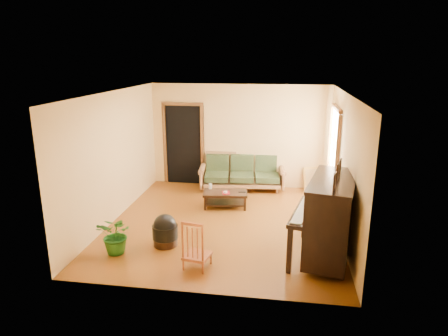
% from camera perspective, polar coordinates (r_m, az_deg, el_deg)
% --- Properties ---
extents(floor, '(5.00, 5.00, 0.00)m').
position_cam_1_polar(floor, '(8.15, 0.01, -7.85)').
color(floor, '#5E2E0C').
rests_on(floor, ground).
extents(doorway, '(1.08, 0.16, 2.05)m').
position_cam_1_polar(doorway, '(10.44, -5.81, 3.28)').
color(doorway, black).
rests_on(doorway, floor).
extents(window, '(0.12, 1.36, 1.46)m').
position_cam_1_polar(window, '(8.92, 15.53, 3.77)').
color(window, white).
rests_on(window, right_wall).
extents(sofa, '(2.17, 1.10, 0.89)m').
position_cam_1_polar(sofa, '(10.02, 2.58, -0.61)').
color(sofa, brown).
rests_on(sofa, floor).
extents(coffee_table, '(1.03, 0.64, 0.35)m').
position_cam_1_polar(coffee_table, '(8.92, 0.19, -4.50)').
color(coffee_table, black).
rests_on(coffee_table, floor).
extents(armchair, '(0.80, 0.84, 0.83)m').
position_cam_1_polar(armchair, '(8.41, 13.65, -4.49)').
color(armchair, brown).
rests_on(armchair, floor).
extents(piano, '(1.23, 1.73, 1.39)m').
position_cam_1_polar(piano, '(6.75, 14.97, -7.19)').
color(piano, black).
rests_on(piano, floor).
extents(footstool, '(0.56, 0.56, 0.43)m').
position_cam_1_polar(footstool, '(7.25, -8.39, -9.28)').
color(footstool, black).
rests_on(footstool, floor).
extents(red_chair, '(0.46, 0.49, 0.83)m').
position_cam_1_polar(red_chair, '(6.40, -3.89, -10.70)').
color(red_chair, brown).
rests_on(red_chair, floor).
extents(leaning_frame, '(0.46, 0.26, 0.61)m').
position_cam_1_polar(leaning_frame, '(10.27, 12.48, -1.40)').
color(leaning_frame, gold).
rests_on(leaning_frame, floor).
extents(ceramic_crock, '(0.22, 0.22, 0.25)m').
position_cam_1_polar(ceramic_crock, '(10.22, 13.17, -2.56)').
color(ceramic_crock, '#305192').
rests_on(ceramic_crock, floor).
extents(potted_plant, '(0.69, 0.63, 0.68)m').
position_cam_1_polar(potted_plant, '(7.09, -15.07, -9.18)').
color(potted_plant, '#1B5518').
rests_on(potted_plant, floor).
extents(book, '(0.20, 0.25, 0.02)m').
position_cam_1_polar(book, '(8.76, -0.25, -3.59)').
color(book, maroon).
rests_on(book, coffee_table).
extents(candle, '(0.07, 0.07, 0.12)m').
position_cam_1_polar(candle, '(9.06, -1.97, -2.60)').
color(candle, silver).
rests_on(candle, coffee_table).
extents(glass_jar, '(0.09, 0.09, 0.06)m').
position_cam_1_polar(glass_jar, '(8.74, 0.18, -3.52)').
color(glass_jar, silver).
rests_on(glass_jar, coffee_table).
extents(remote, '(0.17, 0.06, 0.02)m').
position_cam_1_polar(remote, '(8.83, 2.62, -3.45)').
color(remote, black).
rests_on(remote, coffee_table).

